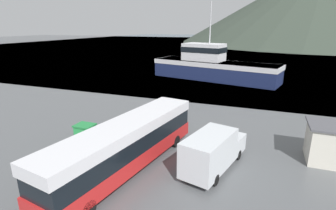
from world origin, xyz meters
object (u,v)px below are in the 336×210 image
Objects in this scene: dock_kiosk at (334,144)px; tour_bus at (127,143)px; delivery_van at (213,150)px; fishing_boat at (212,66)px; small_boat at (216,71)px; storage_bin at (85,131)px.

tour_bus is at bearing -155.53° from dock_kiosk.
fishing_boat is (-5.97, 29.39, 0.95)m from delivery_van.
fishing_boat is at bearing 115.55° from delivery_van.
dock_kiosk is (7.36, 3.78, -0.00)m from delivery_van.
dock_kiosk is at bearing 41.00° from fishing_boat.
dock_kiosk is at bearing -145.41° from small_boat.
delivery_van is at bearing 29.89° from tour_bus.
small_boat is (-6.17, 34.32, -0.80)m from delivery_van.
tour_bus reaches higher than delivery_van.
tour_bus is at bearing 15.11° from fishing_boat.
delivery_van is 30.01m from fishing_boat.
delivery_van is (5.10, 1.89, -0.46)m from tour_bus.
tour_bus is 0.58× the size of fishing_boat.
tour_bus is 6.47m from storage_bin.
fishing_boat reaches higher than storage_bin.
delivery_van is at bearing -159.11° from small_boat.
dock_kiosk is at bearing 8.31° from storage_bin.
dock_kiosk is at bearing 33.99° from tour_bus.
dock_kiosk is 33.42m from small_boat.
storage_bin is at bearing 161.05° from tour_bus.
dock_kiosk is (12.46, 5.67, -0.47)m from tour_bus.
fishing_boat reaches higher than dock_kiosk.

